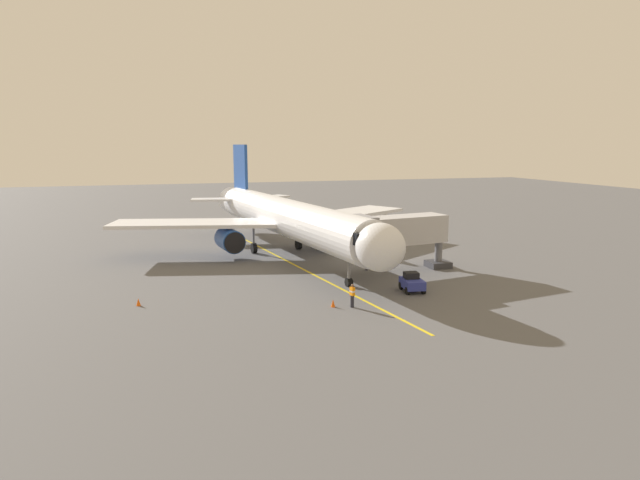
{
  "coord_description": "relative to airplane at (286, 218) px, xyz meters",
  "views": [
    {
      "loc": [
        11.57,
        54.81,
        11.5
      ],
      "look_at": [
        -2.31,
        9.07,
        3.0
      ],
      "focal_mm": 30.2,
      "sensor_mm": 36.0,
      "label": 1
    }
  ],
  "objects": [
    {
      "name": "apron_lead_in_line",
      "position": [
        -0.04,
        6.28,
        -4.0
      ],
      "size": [
        6.29,
        39.58,
        0.01
      ],
      "primitive_type": "cube",
      "rotation": [
        0.0,
        0.0,
        0.15
      ],
      "color": "yellow",
      "rests_on": "ground"
    },
    {
      "name": "safety_cone_nose_left",
      "position": [
        0.93,
        18.62,
        -3.73
      ],
      "size": [
        0.32,
        0.32,
        0.55
      ],
      "primitive_type": "cone",
      "color": "#F2590F",
      "rests_on": "ground"
    },
    {
      "name": "box_truck_near_nose",
      "position": [
        -15.4,
        -12.56,
        -2.62
      ],
      "size": [
        2.33,
        4.75,
        2.62
      ],
      "color": "#9E9EA3",
      "rests_on": "ground"
    },
    {
      "name": "airplane",
      "position": [
        0.0,
        0.0,
        0.0
      ],
      "size": [
        34.41,
        40.27,
        11.5
      ],
      "color": "silver",
      "rests_on": "ground"
    },
    {
      "name": "safety_cone_nose_right",
      "position": [
        14.32,
        14.25,
        -3.73
      ],
      "size": [
        0.32,
        0.32,
        0.55
      ],
      "primitive_type": "cone",
      "color": "#F2590F",
      "rests_on": "ground"
    },
    {
      "name": "tug_portside",
      "position": [
        -6.38,
        16.46,
        -3.3
      ],
      "size": [
        1.82,
        2.47,
        1.5
      ],
      "color": "#2D3899",
      "rests_on": "ground"
    },
    {
      "name": "jet_bridge",
      "position": [
        -7.01,
        10.34,
        -0.24
      ],
      "size": [
        11.52,
        4.44,
        5.4
      ],
      "color": "#B7B7BC",
      "rests_on": "ground"
    },
    {
      "name": "ground_plane",
      "position": [
        1.06,
        -0.88,
        -4.0
      ],
      "size": [
        220.0,
        220.0,
        0.0
      ],
      "primitive_type": "plane",
      "color": "#565659"
    },
    {
      "name": "ground_crew_wing_walker",
      "position": [
        -5.64,
        8.62,
        -3.12
      ],
      "size": [
        0.39,
        0.47,
        1.71
      ],
      "color": "#23232D",
      "rests_on": "ground"
    },
    {
      "name": "ground_crew_marshaller",
      "position": [
        -0.36,
        19.08,
        -3.12
      ],
      "size": [
        0.33,
        0.45,
        1.71
      ],
      "color": "#23232D",
      "rests_on": "ground"
    }
  ]
}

